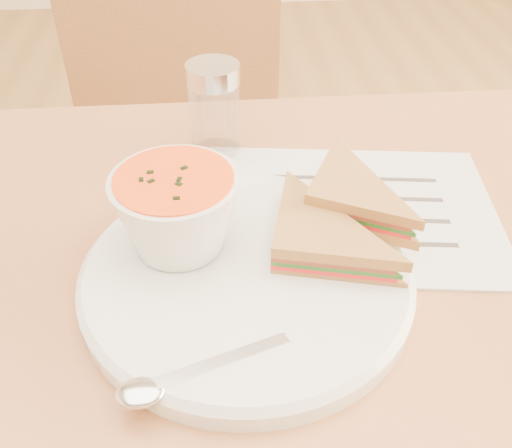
{
  "coord_description": "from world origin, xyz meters",
  "views": [
    {
      "loc": [
        0.01,
        -0.34,
        1.11
      ],
      "look_at": [
        0.04,
        0.03,
        0.8
      ],
      "focal_mm": 40.0,
      "sensor_mm": 36.0,
      "label": 1
    }
  ],
  "objects_px": {
    "plate": "(246,277)",
    "condiment_shaker": "(215,110)",
    "chair_far": "(183,179)",
    "soup_bowl": "(177,215)"
  },
  "relations": [
    {
      "from": "plate",
      "to": "condiment_shaker",
      "type": "relative_size",
      "value": 2.71
    },
    {
      "from": "chair_far",
      "to": "condiment_shaker",
      "type": "bearing_deg",
      "value": 98.8
    },
    {
      "from": "soup_bowl",
      "to": "chair_far",
      "type": "bearing_deg",
      "value": 93.12
    },
    {
      "from": "soup_bowl",
      "to": "condiment_shaker",
      "type": "distance_m",
      "value": 0.19
    },
    {
      "from": "plate",
      "to": "soup_bowl",
      "type": "bearing_deg",
      "value": 149.37
    },
    {
      "from": "chair_far",
      "to": "plate",
      "type": "relative_size",
      "value": 3.33
    },
    {
      "from": "plate",
      "to": "condiment_shaker",
      "type": "xyz_separation_m",
      "value": [
        -0.02,
        0.22,
        0.04
      ]
    },
    {
      "from": "condiment_shaker",
      "to": "plate",
      "type": "bearing_deg",
      "value": -85.07
    },
    {
      "from": "plate",
      "to": "condiment_shaker",
      "type": "distance_m",
      "value": 0.22
    },
    {
      "from": "plate",
      "to": "soup_bowl",
      "type": "xyz_separation_m",
      "value": [
        -0.06,
        0.03,
        0.05
      ]
    }
  ]
}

